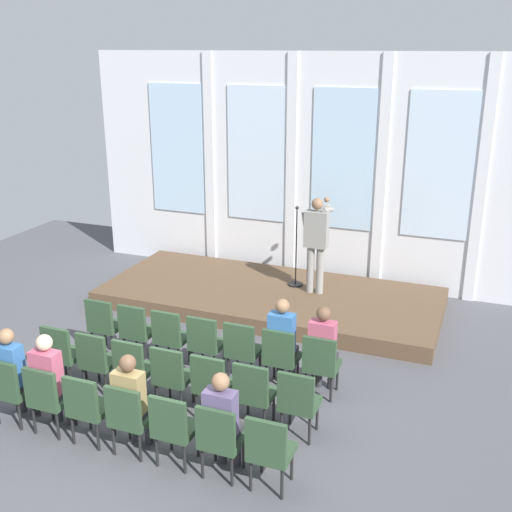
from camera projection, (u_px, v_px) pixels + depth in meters
ground_plane at (156, 428)px, 7.91m from camera, size 15.35×15.35×0.00m
rear_partition at (301, 169)px, 12.35m from camera, size 9.00×0.14×4.53m
stage_platform at (270, 297)px, 11.63m from camera, size 6.22×2.66×0.29m
speaker at (316, 238)px, 11.16m from camera, size 0.52×0.69×1.79m
mic_stand at (296, 268)px, 11.72m from camera, size 0.28×0.28×1.55m
chair_r0_c0 at (104, 322)px, 9.65m from camera, size 0.46×0.44×0.94m
chair_r0_c1 at (136, 328)px, 9.45m from camera, size 0.46×0.44×0.94m
chair_r0_c2 at (170, 334)px, 9.25m from camera, size 0.46×0.44×0.94m
chair_r0_c3 at (205, 341)px, 9.05m from camera, size 0.46×0.44×0.94m
chair_r0_c4 at (242, 348)px, 8.85m from camera, size 0.46×0.44×0.94m
chair_r0_c5 at (281, 355)px, 8.65m from camera, size 0.46×0.44×0.94m
audience_r0_c5 at (283, 338)px, 8.65m from camera, size 0.36×0.39×1.35m
chair_r0_c6 at (321, 362)px, 8.45m from camera, size 0.46×0.44×0.94m
audience_r0_c6 at (323, 346)px, 8.46m from camera, size 0.36×0.39×1.33m
chair_r1_c0 at (62, 351)px, 8.75m from camera, size 0.46×0.44×0.94m
chair_r1_c1 at (97, 358)px, 8.55m from camera, size 0.46×0.44×0.94m
chair_r1_c2 at (133, 366)px, 8.35m from camera, size 0.46×0.44×0.94m
chair_r1_c3 at (171, 374)px, 8.15m from camera, size 0.46×0.44×0.94m
chair_r1_c4 at (212, 382)px, 7.95m from camera, size 0.46×0.44×0.94m
chair_r1_c5 at (254, 391)px, 7.75m from camera, size 0.46×0.44×0.94m
chair_r1_c6 at (298, 400)px, 7.55m from camera, size 0.46×0.44×0.94m
chair_r2_c0 at (10, 387)px, 7.84m from camera, size 0.46×0.44×0.94m
audience_r2_c0 at (13, 370)px, 7.85m from camera, size 0.36×0.39×1.32m
chair_r2_c1 at (48, 396)px, 7.64m from camera, size 0.46×0.44×0.94m
audience_r2_c1 at (50, 378)px, 7.65m from camera, size 0.36×0.39×1.34m
chair_r2_c2 at (87, 405)px, 7.44m from camera, size 0.46×0.44×0.94m
chair_r2_c3 at (129, 415)px, 7.24m from camera, size 0.46×0.44×0.94m
audience_r2_c3 at (132, 398)px, 7.26m from camera, size 0.36×0.39×1.29m
chair_r2_c4 at (173, 425)px, 7.04m from camera, size 0.46×0.44×0.94m
chair_r2_c5 at (220, 437)px, 6.84m from camera, size 0.46×0.44×0.94m
audience_r2_c5 at (223, 418)px, 6.86m from camera, size 0.36×0.39×1.30m
chair_r2_c6 at (269, 448)px, 6.64m from camera, size 0.46×0.44×0.94m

